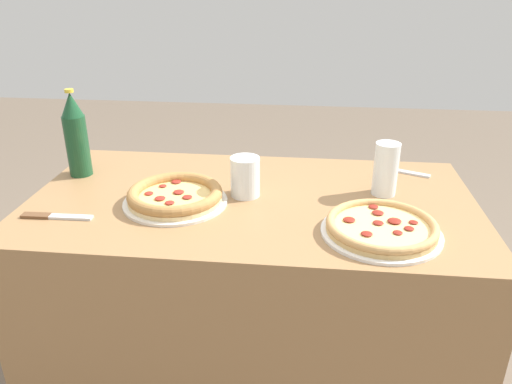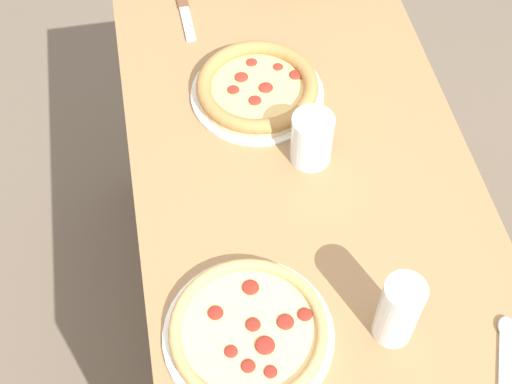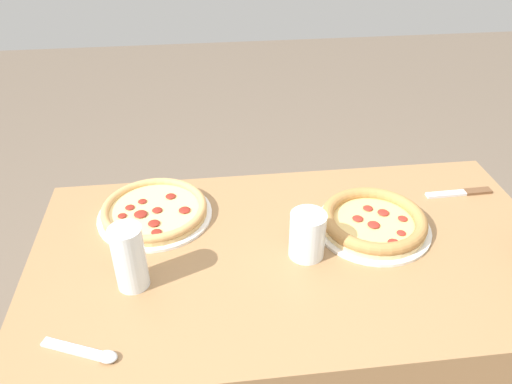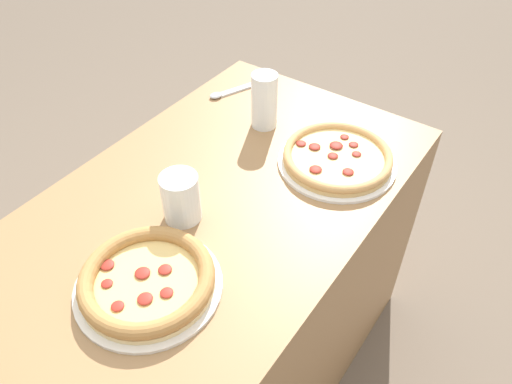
{
  "view_description": "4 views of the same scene",
  "coord_description": "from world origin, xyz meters",
  "px_view_note": "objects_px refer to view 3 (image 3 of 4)",
  "views": [
    {
      "loc": [
        -0.15,
        1.26,
        1.36
      ],
      "look_at": [
        -0.03,
        0.15,
        0.85
      ],
      "focal_mm": 35.0,
      "sensor_mm": 36.0,
      "label": 1
    },
    {
      "loc": [
        -0.83,
        0.25,
        1.9
      ],
      "look_at": [
        -0.1,
        0.11,
        0.84
      ],
      "focal_mm": 50.0,
      "sensor_mm": 36.0,
      "label": 2
    },
    {
      "loc": [
        -0.2,
        -0.88,
        1.54
      ],
      "look_at": [
        -0.08,
        0.13,
        0.84
      ],
      "focal_mm": 35.0,
      "sensor_mm": 36.0,
      "label": 3
    },
    {
      "loc": [
        0.56,
        0.56,
        1.55
      ],
      "look_at": [
        -0.09,
        0.1,
        0.81
      ],
      "focal_mm": 35.0,
      "sensor_mm": 36.0,
      "label": 4
    }
  ],
  "objects_px": {
    "knife": "(462,193)",
    "pizza_salami": "(155,211)",
    "glass_mango_juice": "(307,236)",
    "glass_red_wine": "(130,261)",
    "pizza_pepperoni": "(373,222)",
    "spoon": "(90,353)"
  },
  "relations": [
    {
      "from": "pizza_pepperoni",
      "to": "glass_red_wine",
      "type": "distance_m",
      "value": 0.59
    },
    {
      "from": "pizza_salami",
      "to": "glass_red_wine",
      "type": "distance_m",
      "value": 0.25
    },
    {
      "from": "knife",
      "to": "pizza_salami",
      "type": "bearing_deg",
      "value": -179.78
    },
    {
      "from": "pizza_pepperoni",
      "to": "glass_red_wine",
      "type": "height_order",
      "value": "glass_red_wine"
    },
    {
      "from": "glass_red_wine",
      "to": "spoon",
      "type": "relative_size",
      "value": 0.98
    },
    {
      "from": "pizza_pepperoni",
      "to": "glass_mango_juice",
      "type": "bearing_deg",
      "value": -158.27
    },
    {
      "from": "glass_red_wine",
      "to": "knife",
      "type": "relative_size",
      "value": 0.81
    },
    {
      "from": "glass_mango_juice",
      "to": "glass_red_wine",
      "type": "distance_m",
      "value": 0.4
    },
    {
      "from": "pizza_pepperoni",
      "to": "pizza_salami",
      "type": "xyz_separation_m",
      "value": [
        -0.54,
        0.12,
        -0.0
      ]
    },
    {
      "from": "spoon",
      "to": "pizza_salami",
      "type": "bearing_deg",
      "value": 76.36
    },
    {
      "from": "glass_red_wine",
      "to": "spoon",
      "type": "distance_m",
      "value": 0.2
    },
    {
      "from": "pizza_pepperoni",
      "to": "knife",
      "type": "distance_m",
      "value": 0.32
    },
    {
      "from": "glass_mango_juice",
      "to": "knife",
      "type": "bearing_deg",
      "value": 22.05
    },
    {
      "from": "pizza_salami",
      "to": "pizza_pepperoni",
      "type": "bearing_deg",
      "value": -12.15
    },
    {
      "from": "pizza_salami",
      "to": "knife",
      "type": "distance_m",
      "value": 0.84
    },
    {
      "from": "pizza_salami",
      "to": "glass_mango_juice",
      "type": "height_order",
      "value": "glass_mango_juice"
    },
    {
      "from": "glass_mango_juice",
      "to": "knife",
      "type": "distance_m",
      "value": 0.52
    },
    {
      "from": "glass_red_wine",
      "to": "spoon",
      "type": "height_order",
      "value": "glass_red_wine"
    },
    {
      "from": "pizza_salami",
      "to": "spoon",
      "type": "relative_size",
      "value": 1.89
    },
    {
      "from": "pizza_salami",
      "to": "glass_mango_juice",
      "type": "distance_m",
      "value": 0.41
    },
    {
      "from": "pizza_salami",
      "to": "glass_mango_juice",
      "type": "xyz_separation_m",
      "value": [
        0.36,
        -0.19,
        0.04
      ]
    },
    {
      "from": "pizza_salami",
      "to": "knife",
      "type": "relative_size",
      "value": 1.56
    }
  ]
}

